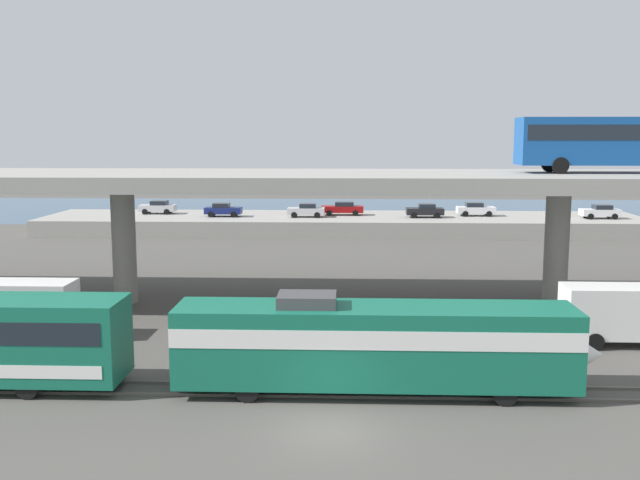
% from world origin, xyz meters
% --- Properties ---
extents(ground_plane, '(260.00, 260.00, 0.00)m').
position_xyz_m(ground_plane, '(0.00, 0.00, 0.00)').
color(ground_plane, '#4C4944').
extents(rail_strip_near, '(110.00, 0.12, 0.12)m').
position_xyz_m(rail_strip_near, '(0.00, 3.28, 0.06)').
color(rail_strip_near, '#59544C').
rests_on(rail_strip_near, ground_plane).
extents(rail_strip_far, '(110.00, 0.12, 0.12)m').
position_xyz_m(rail_strip_far, '(0.00, 4.72, 0.06)').
color(rail_strip_far, '#59544C').
rests_on(rail_strip_far, ground_plane).
extents(train_locomotive, '(17.56, 3.04, 4.18)m').
position_xyz_m(train_locomotive, '(2.58, 4.00, 2.19)').
color(train_locomotive, '#14664C').
rests_on(train_locomotive, ground_plane).
extents(highway_overpass, '(96.00, 11.29, 8.31)m').
position_xyz_m(highway_overpass, '(0.00, 20.00, 7.59)').
color(highway_overpass, gray).
rests_on(highway_overpass, ground_plane).
extents(transit_bus_on_overpass, '(12.00, 2.68, 3.40)m').
position_xyz_m(transit_bus_on_overpass, '(17.09, 20.45, 10.37)').
color(transit_bus_on_overpass, '#14478C').
rests_on(transit_bus_on_overpass, highway_overpass).
extents(service_truck_west, '(6.80, 2.46, 3.04)m').
position_xyz_m(service_truck_west, '(14.85, 11.51, 1.64)').
color(service_truck_west, '#515459').
rests_on(service_truck_west, ground_plane).
extents(service_truck_east, '(6.80, 2.46, 3.04)m').
position_xyz_m(service_truck_east, '(-16.95, 11.51, 1.64)').
color(service_truck_east, maroon).
rests_on(service_truck_east, ground_plane).
extents(pier_parking_lot, '(65.75, 12.32, 1.72)m').
position_xyz_m(pier_parking_lot, '(0.00, 55.00, 0.86)').
color(pier_parking_lot, gray).
rests_on(pier_parking_lot, ground_plane).
extents(parked_car_0, '(4.03, 1.98, 1.50)m').
position_xyz_m(parked_car_0, '(9.03, 53.95, 2.49)').
color(parked_car_0, black).
rests_on(parked_car_0, pier_parking_lot).
extents(parked_car_1, '(4.04, 1.95, 1.50)m').
position_xyz_m(parked_car_1, '(27.71, 53.53, 2.49)').
color(parked_car_1, silver).
rests_on(parked_car_1, pier_parking_lot).
extents(parked_car_2, '(4.69, 1.86, 1.50)m').
position_xyz_m(parked_car_2, '(0.04, 55.89, 2.49)').
color(parked_car_2, maroon).
rests_on(parked_car_2, pier_parking_lot).
extents(parked_car_3, '(4.02, 1.98, 1.50)m').
position_xyz_m(parked_car_3, '(-21.00, 56.51, 2.49)').
color(parked_car_3, '#B7B7BC').
rests_on(parked_car_3, pier_parking_lot).
extents(parked_car_4, '(4.01, 1.82, 1.50)m').
position_xyz_m(parked_car_4, '(-13.11, 53.89, 2.49)').
color(parked_car_4, navy).
rests_on(parked_car_4, pier_parking_lot).
extents(parked_car_5, '(4.03, 1.87, 1.50)m').
position_xyz_m(parked_car_5, '(-3.91, 53.73, 2.49)').
color(parked_car_5, '#B7B7BC').
rests_on(parked_car_5, pier_parking_lot).
extents(parked_car_6, '(4.17, 1.95, 1.50)m').
position_xyz_m(parked_car_6, '(14.77, 55.65, 2.49)').
color(parked_car_6, silver).
rests_on(parked_car_6, pier_parking_lot).
extents(harbor_water, '(140.00, 36.00, 0.01)m').
position_xyz_m(harbor_water, '(0.00, 78.00, 0.00)').
color(harbor_water, '#2D5170').
rests_on(harbor_water, ground_plane).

